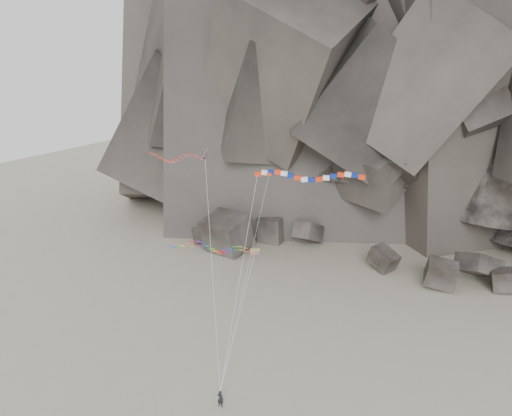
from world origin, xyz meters
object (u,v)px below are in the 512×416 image
at_px(delta_kite, 173,157).
at_px(parafoil_kite, 208,247).
at_px(pennant_kite, 259,219).
at_px(banner_kite, 308,176).
at_px(kite_flyer, 220,397).

bearing_deg(delta_kite, parafoil_kite, 11.24).
relative_size(delta_kite, pennant_kite, 1.16).
xyz_separation_m(banner_kite, pennant_kite, (-4.32, -4.81, -4.61)).
distance_m(delta_kite, parafoil_kite, 12.26).
bearing_deg(kite_flyer, parafoil_kite, -55.33).
height_order(banner_kite, pennant_kite, banner_kite).
bearing_deg(parafoil_kite, kite_flyer, -72.47).
bearing_deg(parafoil_kite, pennant_kite, -22.83).
bearing_deg(banner_kite, kite_flyer, -117.42).
bearing_deg(kite_flyer, banner_kite, -102.00).
relative_size(parafoil_kite, pennant_kite, 0.70).
bearing_deg(parafoil_kite, banner_kite, 1.84).
distance_m(kite_flyer, parafoil_kite, 18.77).
xyz_separation_m(kite_flyer, pennant_kite, (-0.78, 11.41, 16.54)).
distance_m(kite_flyer, pennant_kite, 20.10).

